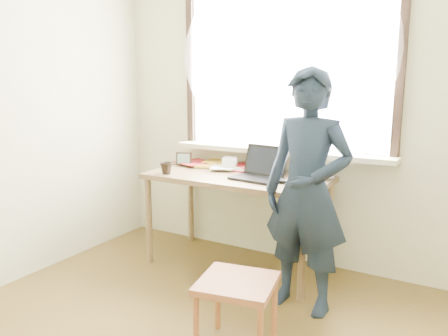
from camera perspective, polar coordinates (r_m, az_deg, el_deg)
The scene contains 12 objects.
room_shell at distance 1.95m, azimuth -7.94°, elevation 15.68°, with size 3.52×4.02×2.61m.
desk at distance 3.46m, azimuth 1.76°, elevation -2.18°, with size 1.42×0.71×0.76m.
laptop at distance 3.31m, azimuth 4.75°, elevation -0.40°, with size 0.39×0.33×0.24m.
mug_white at distance 3.62m, azimuth 0.75°, elevation 0.56°, with size 0.13×0.13×0.11m, color white.
mug_dark at distance 3.49m, azimuth -7.53°, elevation -0.04°, with size 0.10×0.10×0.09m, color black.
mouse at distance 3.18m, azimuth 7.50°, elevation -1.69°, with size 0.09×0.06×0.04m, color black.
desk_clutter at distance 3.70m, azimuth -0.48°, elevation 0.35°, with size 0.76×0.52×0.05m.
book_a at distance 3.85m, azimuth -1.97°, elevation 0.55°, with size 0.18×0.25×0.02m, color white.
book_b at distance 3.50m, azimuth 10.83°, elevation -0.73°, with size 0.20×0.27×0.02m, color white.
picture_frame at distance 3.82m, azimuth -5.26°, elevation 1.09°, with size 0.14×0.06×0.11m.
work_chair at distance 2.49m, azimuth 1.72°, elevation -15.77°, with size 0.47×0.46×0.42m.
person at distance 2.84m, azimuth 10.79°, elevation -3.11°, with size 0.58×0.38×1.58m, color black.
Camera 1 is at (1.17, -1.34, 1.48)m, focal length 35.00 mm.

